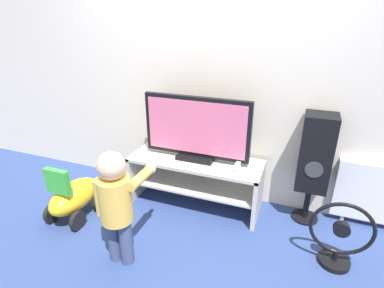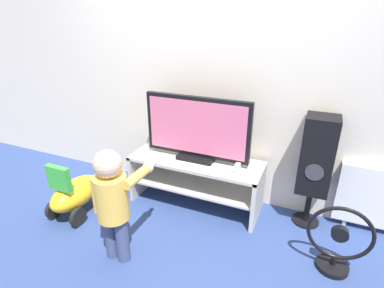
{
  "view_description": "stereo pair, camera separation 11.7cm",
  "coord_description": "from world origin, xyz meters",
  "px_view_note": "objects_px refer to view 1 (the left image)",
  "views": [
    {
      "loc": [
        0.88,
        -2.18,
        1.76
      ],
      "look_at": [
        0.0,
        0.14,
        0.69
      ],
      "focal_mm": 28.0,
      "sensor_mm": 36.0,
      "label": 1
    },
    {
      "loc": [
        0.99,
        -2.13,
        1.76
      ],
      "look_at": [
        0.0,
        0.14,
        0.69
      ],
      "focal_mm": 28.0,
      "sensor_mm": 36.0,
      "label": 2
    }
  ],
  "objects_px": {
    "game_console": "(237,167)",
    "remote_primary": "(141,157)",
    "child": "(117,200)",
    "radiator": "(384,195)",
    "ride_on_toy": "(74,196)",
    "television": "(196,130)",
    "floor_fan": "(340,238)",
    "speaker_tower": "(315,155)"
  },
  "relations": [
    {
      "from": "child",
      "to": "radiator",
      "type": "relative_size",
      "value": 1.17
    },
    {
      "from": "floor_fan",
      "to": "remote_primary",
      "type": "bearing_deg",
      "value": 173.01
    },
    {
      "from": "remote_primary",
      "to": "ride_on_toy",
      "type": "bearing_deg",
      "value": -137.32
    },
    {
      "from": "game_console",
      "to": "child",
      "type": "distance_m",
      "value": 1.09
    },
    {
      "from": "remote_primary",
      "to": "game_console",
      "type": "bearing_deg",
      "value": 5.98
    },
    {
      "from": "child",
      "to": "speaker_tower",
      "type": "xyz_separation_m",
      "value": [
        1.31,
        1.05,
        0.11
      ]
    },
    {
      "from": "game_console",
      "to": "radiator",
      "type": "relative_size",
      "value": 0.22
    },
    {
      "from": "television",
      "to": "game_console",
      "type": "height_order",
      "value": "television"
    },
    {
      "from": "game_console",
      "to": "remote_primary",
      "type": "xyz_separation_m",
      "value": [
        -0.92,
        -0.1,
        -0.02
      ]
    },
    {
      "from": "game_console",
      "to": "ride_on_toy",
      "type": "xyz_separation_m",
      "value": [
        -1.4,
        -0.54,
        -0.31
      ]
    },
    {
      "from": "child",
      "to": "ride_on_toy",
      "type": "distance_m",
      "value": 0.85
    },
    {
      "from": "remote_primary",
      "to": "floor_fan",
      "type": "relative_size",
      "value": 0.24
    },
    {
      "from": "speaker_tower",
      "to": "floor_fan",
      "type": "xyz_separation_m",
      "value": [
        0.23,
        -0.51,
        -0.41
      ]
    },
    {
      "from": "radiator",
      "to": "television",
      "type": "bearing_deg",
      "value": -172.48
    },
    {
      "from": "speaker_tower",
      "to": "radiator",
      "type": "xyz_separation_m",
      "value": [
        0.6,
        0.1,
        -0.32
      ]
    },
    {
      "from": "television",
      "to": "floor_fan",
      "type": "xyz_separation_m",
      "value": [
        1.28,
        -0.4,
        -0.54
      ]
    },
    {
      "from": "remote_primary",
      "to": "speaker_tower",
      "type": "distance_m",
      "value": 1.59
    },
    {
      "from": "game_console",
      "to": "remote_primary",
      "type": "distance_m",
      "value": 0.93
    },
    {
      "from": "television",
      "to": "ride_on_toy",
      "type": "bearing_deg",
      "value": -147.81
    },
    {
      "from": "remote_primary",
      "to": "ride_on_toy",
      "type": "height_order",
      "value": "ride_on_toy"
    },
    {
      "from": "speaker_tower",
      "to": "radiator",
      "type": "height_order",
      "value": "speaker_tower"
    },
    {
      "from": "speaker_tower",
      "to": "floor_fan",
      "type": "bearing_deg",
      "value": -65.69
    },
    {
      "from": "floor_fan",
      "to": "speaker_tower",
      "type": "bearing_deg",
      "value": 114.31
    },
    {
      "from": "speaker_tower",
      "to": "radiator",
      "type": "bearing_deg",
      "value": 9.81
    },
    {
      "from": "television",
      "to": "speaker_tower",
      "type": "xyz_separation_m",
      "value": [
        1.05,
        0.11,
        -0.14
      ]
    },
    {
      "from": "ride_on_toy",
      "to": "floor_fan",
      "type": "bearing_deg",
      "value": 5.6
    },
    {
      "from": "television",
      "to": "radiator",
      "type": "distance_m",
      "value": 1.73
    },
    {
      "from": "floor_fan",
      "to": "ride_on_toy",
      "type": "height_order",
      "value": "ride_on_toy"
    },
    {
      "from": "game_console",
      "to": "ride_on_toy",
      "type": "distance_m",
      "value": 1.53
    },
    {
      "from": "television",
      "to": "ride_on_toy",
      "type": "distance_m",
      "value": 1.3
    },
    {
      "from": "speaker_tower",
      "to": "ride_on_toy",
      "type": "bearing_deg",
      "value": -160.17
    },
    {
      "from": "remote_primary",
      "to": "radiator",
      "type": "relative_size",
      "value": 0.17
    },
    {
      "from": "child",
      "to": "speaker_tower",
      "type": "height_order",
      "value": "speaker_tower"
    },
    {
      "from": "child",
      "to": "speaker_tower",
      "type": "relative_size",
      "value": 0.9
    },
    {
      "from": "speaker_tower",
      "to": "child",
      "type": "bearing_deg",
      "value": -141.47
    },
    {
      "from": "radiator",
      "to": "floor_fan",
      "type": "bearing_deg",
      "value": -121.22
    },
    {
      "from": "game_console",
      "to": "floor_fan",
      "type": "height_order",
      "value": "floor_fan"
    },
    {
      "from": "child",
      "to": "ride_on_toy",
      "type": "relative_size",
      "value": 1.63
    },
    {
      "from": "child",
      "to": "floor_fan",
      "type": "bearing_deg",
      "value": 19.13
    },
    {
      "from": "floor_fan",
      "to": "ride_on_toy",
      "type": "distance_m",
      "value": 2.27
    },
    {
      "from": "game_console",
      "to": "floor_fan",
      "type": "relative_size",
      "value": 0.31
    },
    {
      "from": "remote_primary",
      "to": "child",
      "type": "distance_m",
      "value": 0.79
    }
  ]
}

